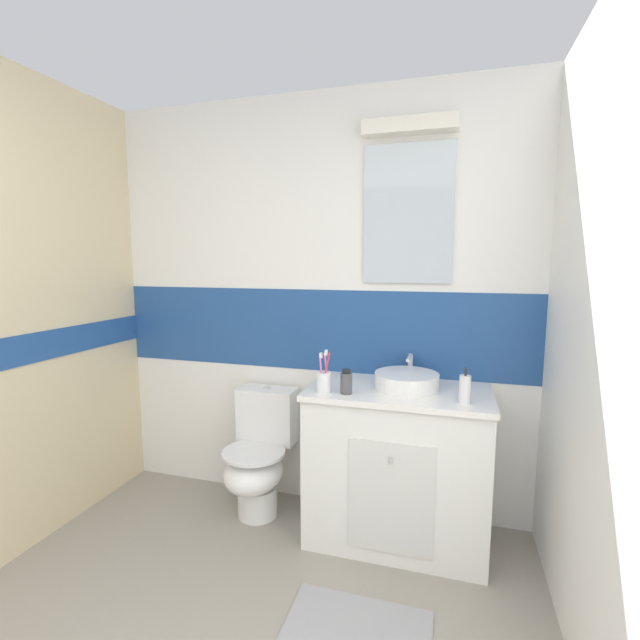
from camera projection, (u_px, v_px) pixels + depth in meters
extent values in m
cube|color=white|center=(316.00, 432.00, 2.87)|extent=(3.20, 0.10, 0.85)
cube|color=#234C8C|center=(315.00, 329.00, 2.78)|extent=(3.20, 0.10, 0.50)
cube|color=white|center=(315.00, 194.00, 2.67)|extent=(3.20, 0.10, 1.15)
cube|color=silver|center=(408.00, 214.00, 2.47)|extent=(0.50, 0.02, 0.76)
cube|color=white|center=(410.00, 125.00, 2.37)|extent=(0.51, 0.10, 0.08)
cube|color=white|center=(397.00, 467.00, 2.42)|extent=(0.93, 0.52, 0.82)
cube|color=white|center=(399.00, 392.00, 2.35)|extent=(0.95, 0.54, 0.03)
cube|color=silver|center=(390.00, 498.00, 2.17)|extent=(0.42, 0.01, 0.57)
cylinder|color=silver|center=(391.00, 460.00, 2.13)|extent=(0.02, 0.02, 0.03)
cylinder|color=white|center=(407.00, 381.00, 2.36)|extent=(0.34, 0.34, 0.08)
cylinder|color=#B3B3B8|center=(407.00, 374.00, 2.35)|extent=(0.28, 0.28, 0.01)
cylinder|color=silver|center=(410.00, 367.00, 2.54)|extent=(0.03, 0.03, 0.14)
cylinder|color=silver|center=(409.00, 358.00, 2.44)|extent=(0.02, 0.15, 0.02)
cylinder|color=white|center=(258.00, 500.00, 2.68)|extent=(0.24, 0.24, 0.18)
ellipsoid|color=white|center=(254.00, 472.00, 2.61)|extent=(0.34, 0.42, 0.22)
cylinder|color=white|center=(254.00, 452.00, 2.60)|extent=(0.37, 0.37, 0.02)
cube|color=white|center=(268.00, 415.00, 2.77)|extent=(0.36, 0.17, 0.34)
cylinder|color=silver|center=(267.00, 387.00, 2.75)|extent=(0.04, 0.04, 0.02)
cylinder|color=white|center=(324.00, 382.00, 2.29)|extent=(0.08, 0.08, 0.10)
cylinder|color=#D83F4C|center=(326.00, 370.00, 2.27)|extent=(0.04, 0.04, 0.18)
cube|color=white|center=(326.00, 353.00, 2.26)|extent=(0.02, 0.02, 0.03)
cylinder|color=#D872BF|center=(326.00, 369.00, 2.29)|extent=(0.03, 0.02, 0.17)
cube|color=white|center=(326.00, 353.00, 2.28)|extent=(0.02, 0.02, 0.03)
cylinder|color=#D872BF|center=(321.00, 371.00, 2.28)|extent=(0.03, 0.02, 0.16)
cube|color=white|center=(321.00, 355.00, 2.27)|extent=(0.01, 0.02, 0.03)
cylinder|color=white|center=(465.00, 390.00, 2.10)|extent=(0.05, 0.05, 0.14)
cylinder|color=#262626|center=(466.00, 372.00, 2.09)|extent=(0.01, 0.01, 0.04)
cylinder|color=#262626|center=(466.00, 369.00, 2.08)|extent=(0.01, 0.02, 0.01)
cylinder|color=#4C4C51|center=(346.00, 383.00, 2.26)|extent=(0.06, 0.06, 0.11)
cylinder|color=black|center=(346.00, 371.00, 2.25)|extent=(0.04, 0.04, 0.02)
cube|color=#99999E|center=(358.00, 626.00, 1.86)|extent=(0.60, 0.33, 0.01)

